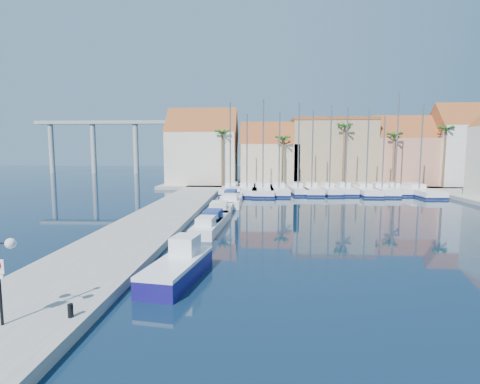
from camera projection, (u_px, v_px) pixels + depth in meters
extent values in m
plane|color=black|center=(254.00, 268.00, 20.86)|extent=(260.00, 260.00, 0.00)
cube|color=gray|center=(160.00, 218.00, 34.70)|extent=(6.00, 77.00, 0.50)
cube|color=gray|center=(313.00, 185.00, 67.93)|extent=(54.00, 16.00, 0.50)
cylinder|color=black|center=(3.00, 243.00, 12.73)|extent=(0.51, 0.06, 0.05)
sphere|color=white|center=(10.00, 243.00, 12.71)|extent=(0.36, 0.36, 0.36)
cylinder|color=black|center=(70.00, 311.00, 13.64)|extent=(0.20, 0.20, 0.51)
cube|color=navy|center=(177.00, 272.00, 18.91)|extent=(2.87, 6.05, 0.87)
cube|color=white|center=(177.00, 262.00, 18.85)|extent=(2.87, 6.05, 0.19)
cube|color=white|center=(185.00, 246.00, 19.92)|extent=(1.50, 1.74, 1.07)
cube|color=white|center=(207.00, 228.00, 29.63)|extent=(2.17, 5.76, 0.80)
cube|color=white|center=(206.00, 221.00, 28.99)|extent=(1.39, 2.06, 0.60)
cube|color=white|center=(214.00, 220.00, 32.99)|extent=(2.46, 6.24, 0.80)
cube|color=navy|center=(213.00, 213.00, 32.31)|extent=(1.54, 2.24, 0.60)
cube|color=white|center=(220.00, 211.00, 37.99)|extent=(2.29, 7.14, 0.80)
cube|color=white|center=(219.00, 205.00, 37.20)|extent=(1.60, 2.50, 0.60)
cube|color=white|center=(231.00, 202.00, 44.42)|extent=(2.35, 7.16, 0.80)
cube|color=white|center=(230.00, 197.00, 43.63)|extent=(1.62, 2.51, 0.60)
cube|color=white|center=(232.00, 197.00, 49.42)|extent=(2.49, 6.37, 0.80)
cube|color=navy|center=(231.00, 192.00, 48.73)|extent=(1.57, 2.29, 0.60)
cube|color=white|center=(235.00, 193.00, 53.12)|extent=(2.33, 6.76, 0.80)
cube|color=white|center=(235.00, 189.00, 52.38)|extent=(1.57, 2.39, 0.60)
cube|color=white|center=(231.00, 190.00, 56.56)|extent=(2.82, 9.07, 1.00)
cube|color=#0E1646|center=(231.00, 192.00, 56.59)|extent=(2.89, 9.14, 0.28)
cube|color=white|center=(232.00, 184.00, 57.35)|extent=(1.78, 2.77, 0.60)
cylinder|color=slate|center=(230.00, 145.00, 55.35)|extent=(0.20, 0.20, 12.47)
cube|color=white|center=(247.00, 190.00, 56.52)|extent=(3.12, 11.49, 1.00)
cube|color=#0E1646|center=(247.00, 192.00, 56.55)|extent=(3.19, 11.55, 0.28)
cube|color=white|center=(247.00, 184.00, 57.56)|extent=(2.13, 3.46, 0.60)
cylinder|color=slate|center=(247.00, 151.00, 55.28)|extent=(0.20, 0.20, 10.77)
cube|color=white|center=(263.00, 190.00, 56.17)|extent=(3.13, 11.92, 1.00)
cube|color=#0E1646|center=(263.00, 192.00, 56.21)|extent=(3.19, 11.98, 0.28)
cube|color=white|center=(263.00, 184.00, 57.27)|extent=(2.18, 3.58, 0.60)
cylinder|color=slate|center=(263.00, 144.00, 54.80)|extent=(0.20, 0.20, 12.77)
cube|color=white|center=(279.00, 190.00, 55.92)|extent=(2.76, 10.20, 1.00)
cube|color=#0E1646|center=(279.00, 193.00, 55.96)|extent=(2.82, 10.27, 0.28)
cube|color=white|center=(278.00, 184.00, 56.84)|extent=(1.89, 3.07, 0.60)
cylinder|color=slate|center=(279.00, 150.00, 54.73)|extent=(0.20, 0.20, 11.04)
cube|color=white|center=(297.00, 190.00, 56.40)|extent=(2.69, 8.32, 1.00)
cube|color=#0E1646|center=(297.00, 192.00, 56.43)|extent=(2.75, 8.39, 0.28)
cube|color=white|center=(297.00, 184.00, 57.12)|extent=(1.66, 2.56, 0.60)
cylinder|color=slate|center=(299.00, 145.00, 55.23)|extent=(0.20, 0.20, 12.42)
cube|color=white|center=(311.00, 190.00, 56.55)|extent=(2.58, 9.68, 1.00)
cube|color=#0E1646|center=(311.00, 192.00, 56.58)|extent=(2.64, 9.74, 0.28)
cube|color=white|center=(310.00, 184.00, 57.41)|extent=(1.78, 2.91, 0.60)
cylinder|color=slate|center=(312.00, 149.00, 55.37)|extent=(0.20, 0.20, 11.24)
cube|color=white|center=(329.00, 190.00, 56.00)|extent=(2.68, 8.44, 1.00)
cube|color=#0E1646|center=(329.00, 192.00, 56.04)|extent=(2.74, 8.50, 0.28)
cube|color=white|center=(327.00, 185.00, 56.74)|extent=(1.67, 2.59, 0.60)
cylinder|color=slate|center=(330.00, 147.00, 54.85)|extent=(0.20, 0.20, 11.93)
cube|color=white|center=(345.00, 190.00, 56.55)|extent=(2.23, 8.57, 1.00)
cube|color=#0E1646|center=(345.00, 192.00, 56.59)|extent=(2.29, 8.63, 0.28)
cube|color=white|center=(344.00, 184.00, 57.31)|extent=(1.56, 2.57, 0.60)
cylinder|color=slate|center=(347.00, 148.00, 55.40)|extent=(0.20, 0.20, 11.73)
cube|color=white|center=(365.00, 191.00, 55.47)|extent=(3.00, 10.24, 1.00)
cube|color=#0E1646|center=(365.00, 193.00, 55.51)|extent=(3.07, 10.30, 0.28)
cube|color=white|center=(364.00, 185.00, 56.38)|extent=(1.96, 3.11, 0.60)
cylinder|color=slate|center=(368.00, 149.00, 54.27)|extent=(0.20, 0.20, 11.26)
cube|color=white|center=(381.00, 191.00, 55.78)|extent=(3.00, 10.36, 1.00)
cube|color=#0E1646|center=(381.00, 193.00, 55.81)|extent=(3.06, 10.42, 0.28)
cube|color=white|center=(379.00, 185.00, 56.70)|extent=(1.97, 3.14, 0.60)
cylinder|color=slate|center=(383.00, 152.00, 54.62)|extent=(0.20, 0.20, 10.37)
cube|color=white|center=(394.00, 190.00, 56.29)|extent=(2.68, 8.35, 1.00)
cube|color=#0E1646|center=(393.00, 192.00, 56.32)|extent=(2.74, 8.41, 0.28)
cube|color=white|center=(392.00, 184.00, 57.01)|extent=(1.66, 2.56, 0.60)
cylinder|color=slate|center=(397.00, 140.00, 55.03)|extent=(0.20, 0.20, 13.99)
cube|color=white|center=(417.00, 191.00, 54.64)|extent=(3.62, 11.76, 1.00)
cube|color=#0E1646|center=(417.00, 194.00, 54.68)|extent=(3.68, 11.82, 0.28)
cube|color=white|center=(414.00, 185.00, 55.71)|extent=(2.29, 3.59, 0.60)
cylinder|color=slate|center=(421.00, 147.00, 53.33)|extent=(0.20, 0.20, 11.98)
cube|color=beige|center=(203.00, 158.00, 67.46)|extent=(12.00, 9.00, 9.00)
cube|color=brown|center=(203.00, 133.00, 66.95)|extent=(12.30, 9.00, 9.00)
cube|color=#C6B28B|center=(270.00, 164.00, 66.93)|extent=(10.00, 8.00, 7.00)
cube|color=brown|center=(270.00, 144.00, 66.54)|extent=(10.30, 8.00, 8.00)
cube|color=#A08563|center=(331.00, 153.00, 67.12)|extent=(14.00, 10.00, 11.00)
cube|color=brown|center=(332.00, 120.00, 66.47)|extent=(14.20, 10.20, 0.50)
cube|color=tan|center=(401.00, 161.00, 65.66)|extent=(10.00, 8.00, 8.00)
cube|color=brown|center=(402.00, 138.00, 65.21)|extent=(10.30, 8.00, 8.00)
cube|color=silver|center=(457.00, 156.00, 64.08)|extent=(8.00, 8.00, 10.00)
cube|color=brown|center=(459.00, 126.00, 63.51)|extent=(8.30, 8.00, 8.00)
cylinder|color=brown|center=(222.00, 159.00, 62.28)|extent=(0.36, 0.36, 9.00)
sphere|color=#1C5819|center=(222.00, 133.00, 61.79)|extent=(2.60, 2.60, 2.60)
cylinder|color=brown|center=(282.00, 162.00, 61.81)|extent=(0.36, 0.36, 8.00)
sphere|color=#1C5819|center=(283.00, 139.00, 61.38)|extent=(2.60, 2.60, 2.60)
cylinder|color=brown|center=(344.00, 156.00, 61.17)|extent=(0.36, 0.36, 10.00)
sphere|color=#1C5819|center=(345.00, 126.00, 60.62)|extent=(2.60, 2.60, 2.60)
cylinder|color=brown|center=(393.00, 161.00, 60.83)|extent=(0.36, 0.36, 8.50)
sphere|color=#1C5819|center=(395.00, 135.00, 60.37)|extent=(2.60, 2.60, 2.60)
cylinder|color=brown|center=(444.00, 158.00, 60.35)|extent=(0.36, 0.36, 9.50)
sphere|color=#1C5819|center=(446.00, 129.00, 59.83)|extent=(2.60, 2.60, 2.60)
cube|color=#9E9E99|center=(121.00, 122.00, 102.64)|extent=(48.00, 2.20, 0.90)
cylinder|color=#9E9E99|center=(52.00, 148.00, 104.49)|extent=(1.40, 1.40, 14.00)
cylinder|color=#9E9E99|center=(93.00, 148.00, 103.86)|extent=(1.40, 1.40, 14.00)
cylinder|color=#9E9E99|center=(136.00, 148.00, 103.22)|extent=(1.40, 1.40, 14.00)
cylinder|color=#9E9E99|center=(179.00, 148.00, 102.59)|extent=(1.40, 1.40, 14.00)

